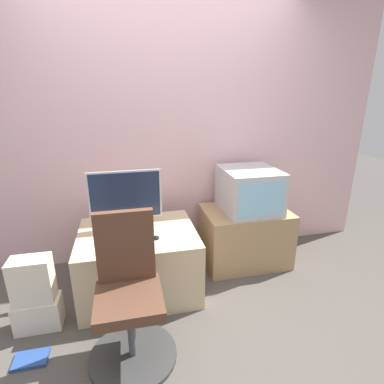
# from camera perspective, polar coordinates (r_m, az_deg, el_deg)

# --- Properties ---
(ground_plane) EXTENTS (12.00, 12.00, 0.00)m
(ground_plane) POSITION_cam_1_polar(r_m,az_deg,el_deg) (2.29, 0.94, -27.15)
(ground_plane) COLOR #4C4742
(wall_back) EXTENTS (4.40, 0.05, 2.60)m
(wall_back) POSITION_cam_1_polar(r_m,az_deg,el_deg) (2.92, -5.30, 11.89)
(wall_back) COLOR beige
(wall_back) RESTS_ON ground_plane
(desk) EXTENTS (0.95, 0.76, 0.55)m
(desk) POSITION_cam_1_polar(r_m,az_deg,el_deg) (2.64, -10.02, -12.84)
(desk) COLOR #CCB289
(desk) RESTS_ON ground_plane
(side_stand) EXTENTS (0.81, 0.57, 0.55)m
(side_stand) POSITION_cam_1_polar(r_m,az_deg,el_deg) (3.05, 9.96, -8.22)
(side_stand) COLOR #A37F56
(side_stand) RESTS_ON ground_plane
(main_monitor) EXTENTS (0.59, 0.23, 0.49)m
(main_monitor) POSITION_cam_1_polar(r_m,az_deg,el_deg) (2.51, -12.50, -1.45)
(main_monitor) COLOR silver
(main_monitor) RESTS_ON desk
(keyboard) EXTENTS (0.33, 0.11, 0.01)m
(keyboard) POSITION_cam_1_polar(r_m,az_deg,el_deg) (2.36, -12.48, -9.09)
(keyboard) COLOR #2D2D2D
(keyboard) RESTS_ON desk
(mouse) EXTENTS (0.06, 0.04, 0.03)m
(mouse) POSITION_cam_1_polar(r_m,az_deg,el_deg) (2.36, -6.96, -8.59)
(mouse) COLOR black
(mouse) RESTS_ON desk
(crt_tv) EXTENTS (0.51, 0.56, 0.40)m
(crt_tv) POSITION_cam_1_polar(r_m,az_deg,el_deg) (2.88, 10.83, 0.38)
(crt_tv) COLOR #B7B7BC
(crt_tv) RESTS_ON side_stand
(office_chair) EXTENTS (0.56, 0.56, 0.95)m
(office_chair) POSITION_cam_1_polar(r_m,az_deg,el_deg) (2.03, -11.82, -20.09)
(office_chair) COLOR #333333
(office_chair) RESTS_ON ground_plane
(cardboard_box_lower) EXTENTS (0.31, 0.18, 0.23)m
(cardboard_box_lower) POSITION_cam_1_polar(r_m,az_deg,el_deg) (2.58, -27.16, -19.87)
(cardboard_box_lower) COLOR beige
(cardboard_box_lower) RESTS_ON ground_plane
(cardboard_box_upper) EXTENTS (0.27, 0.16, 0.33)m
(cardboard_box_upper) POSITION_cam_1_polar(r_m,az_deg,el_deg) (2.43, -28.16, -14.61)
(cardboard_box_upper) COLOR beige
(cardboard_box_upper) RESTS_ON cardboard_box_lower
(book) EXTENTS (0.21, 0.14, 0.02)m
(book) POSITION_cam_1_polar(r_m,az_deg,el_deg) (2.42, -28.31, -26.25)
(book) COLOR navy
(book) RESTS_ON ground_plane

